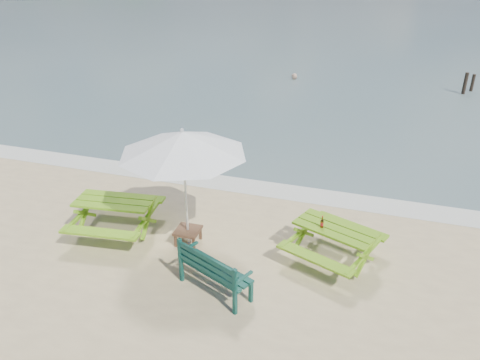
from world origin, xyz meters
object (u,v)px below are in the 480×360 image
(picnic_table_right, at_px, (334,244))
(side_table, at_px, (188,236))
(picnic_table_left, at_px, (116,217))
(patio_umbrella, at_px, (183,143))
(park_bench, at_px, (215,278))
(beer_bottle, at_px, (322,224))
(swimmer, at_px, (294,89))

(picnic_table_right, relative_size, side_table, 4.17)
(picnic_table_left, distance_m, side_table, 1.79)
(side_table, height_order, patio_umbrella, patio_umbrella)
(park_bench, bearing_deg, beer_bottle, 43.07)
(patio_umbrella, relative_size, swimmer, 1.72)
(swimmer, bearing_deg, picnic_table_right, -75.39)
(swimmer, bearing_deg, patio_umbrella, -87.27)
(patio_umbrella, bearing_deg, picnic_table_left, -177.81)
(side_table, xyz_separation_m, patio_umbrella, (0.00, 0.00, 2.26))
(swimmer, bearing_deg, park_bench, -83.55)
(beer_bottle, bearing_deg, swimmer, 103.57)
(beer_bottle, distance_m, swimmer, 15.69)
(park_bench, distance_m, swimmer, 16.96)
(picnic_table_left, height_order, side_table, picnic_table_left)
(side_table, height_order, beer_bottle, beer_bottle)
(park_bench, relative_size, beer_bottle, 6.09)
(side_table, distance_m, beer_bottle, 3.02)
(picnic_table_right, bearing_deg, park_bench, -139.72)
(picnic_table_left, relative_size, picnic_table_right, 0.93)
(picnic_table_right, distance_m, side_table, 3.23)
(beer_bottle, bearing_deg, picnic_table_right, 15.93)
(side_table, distance_m, swimmer, 15.49)
(picnic_table_left, relative_size, patio_umbrella, 0.77)
(beer_bottle, height_order, swimmer, beer_bottle)
(park_bench, distance_m, beer_bottle, 2.48)
(picnic_table_left, height_order, park_bench, park_bench)
(picnic_table_left, relative_size, beer_bottle, 8.15)
(picnic_table_right, height_order, swimmer, picnic_table_right)
(picnic_table_left, distance_m, swimmer, 15.59)
(picnic_table_right, distance_m, beer_bottle, 0.58)
(picnic_table_left, xyz_separation_m, patio_umbrella, (1.77, 0.07, 2.03))
(patio_umbrella, bearing_deg, picnic_table_right, 6.27)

